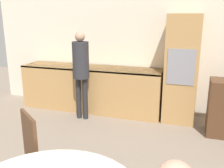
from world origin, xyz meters
TOP-DOWN VIEW (x-y plane):
  - wall_back at (0.00, 5.24)m, footprint 6.56×0.05m
  - kitchen_counter at (-1.02, 4.89)m, footprint 2.82×0.60m
  - oven_unit at (0.71, 4.90)m, footprint 0.56×0.59m
  - chair_far_left at (-0.57, 2.12)m, footprint 0.56×0.56m
  - person_standing at (-1.00, 4.41)m, footprint 0.29×0.29m

SIDE VIEW (x-z plane):
  - kitchen_counter at x=-1.02m, z-range 0.01..0.90m
  - chair_far_left at x=-0.57m, z-range 0.06..1.05m
  - oven_unit at x=0.71m, z-range 0.00..1.90m
  - person_standing at x=-1.00m, z-range 0.20..1.80m
  - wall_back at x=0.00m, z-range 0.00..2.60m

